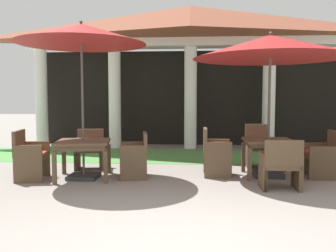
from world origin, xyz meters
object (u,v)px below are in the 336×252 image
(patio_table_near_foreground, at_px, (268,144))
(patio_chair_mid_left_east, at_px, (135,156))
(patio_umbrella_near_foreground, at_px, (270,48))
(patio_chair_near_foreground_north, at_px, (258,148))
(patio_chair_mid_left_north, at_px, (90,150))
(patio_chair_near_foreground_west, at_px, (215,154))
(patio_chair_mid_left_west, at_px, (30,157))
(patio_chair_near_foreground_south, at_px, (281,166))
(patio_chair_near_foreground_east, at_px, (322,156))
(patio_umbrella_mid_left, at_px, (81,36))
(patio_table_mid_left, at_px, (83,146))

(patio_table_near_foreground, height_order, patio_chair_mid_left_east, patio_chair_mid_left_east)
(patio_umbrella_near_foreground, bearing_deg, patio_table_near_foreground, 0.00)
(patio_chair_near_foreground_north, bearing_deg, patio_chair_mid_left_north, 7.32)
(patio_table_near_foreground, bearing_deg, patio_chair_near_foreground_west, -179.60)
(patio_chair_mid_left_east, relative_size, patio_chair_mid_left_west, 0.93)
(patio_chair_near_foreground_south, xyz_separation_m, patio_chair_mid_left_west, (-4.44, 0.40, 0.04))
(patio_chair_mid_left_west, relative_size, patio_chair_mid_left_north, 1.10)
(patio_chair_mid_left_east, distance_m, patio_chair_mid_left_north, 1.36)
(patio_chair_mid_left_north, bearing_deg, patio_chair_near_foreground_west, 158.91)
(patio_chair_near_foreground_west, height_order, patio_chair_mid_left_east, patio_chair_near_foreground_west)
(patio_chair_near_foreground_west, xyz_separation_m, patio_chair_near_foreground_north, (1.00, 1.01, -0.01))
(patio_chair_mid_left_east, bearing_deg, patio_umbrella_near_foreground, -93.86)
(patio_chair_mid_left_west, bearing_deg, patio_chair_near_foreground_south, 74.88)
(patio_table_near_foreground, xyz_separation_m, patio_chair_mid_left_east, (-2.52, -0.27, -0.21))
(patio_chair_near_foreground_east, distance_m, patio_chair_mid_left_north, 4.67)
(patio_umbrella_mid_left, bearing_deg, patio_chair_near_foreground_north, 22.57)
(patio_table_mid_left, xyz_separation_m, patio_umbrella_mid_left, (-0.00, 0.00, 2.02))
(patio_table_near_foreground, distance_m, patio_umbrella_near_foreground, 1.82)
(patio_chair_near_foreground_east, height_order, patio_chair_mid_left_east, patio_chair_near_foreground_east)
(patio_chair_near_foreground_north, distance_m, patio_chair_mid_left_east, 2.82)
(patio_chair_near_foreground_west, xyz_separation_m, patio_table_mid_left, (-2.47, -0.43, 0.19))
(patio_table_mid_left, xyz_separation_m, patio_chair_mid_left_east, (0.95, 0.17, -0.20))
(patio_chair_near_foreground_west, bearing_deg, patio_umbrella_mid_left, -80.57)
(patio_chair_mid_left_north, bearing_deg, patio_chair_near_foreground_south, 147.47)
(patio_chair_near_foreground_east, height_order, patio_umbrella_mid_left, patio_umbrella_mid_left)
(patio_umbrella_near_foreground, xyz_separation_m, patio_chair_near_foreground_north, (-0.01, 1.01, -2.03))
(patio_umbrella_mid_left, bearing_deg, patio_umbrella_near_foreground, 7.14)
(patio_umbrella_near_foreground, distance_m, patio_umbrella_mid_left, 3.51)
(patio_table_mid_left, relative_size, patio_chair_mid_left_north, 1.33)
(patio_umbrella_mid_left, xyz_separation_m, patio_chair_mid_left_east, (0.95, 0.17, -2.23))
(patio_chair_near_foreground_south, distance_m, patio_chair_mid_left_west, 4.45)
(patio_table_mid_left, relative_size, patio_chair_mid_left_west, 1.21)
(patio_chair_near_foreground_south, bearing_deg, patio_chair_mid_left_east, 163.39)
(patio_table_near_foreground, height_order, patio_chair_near_foreground_south, patio_chair_near_foreground_south)
(patio_chair_mid_left_east, bearing_deg, patio_chair_near_foreground_south, -116.15)
(patio_chair_near_foreground_south, relative_size, patio_chair_near_foreground_north, 0.91)
(patio_chair_near_foreground_west, bearing_deg, patio_umbrella_near_foreground, 90.00)
(patio_table_near_foreground, relative_size, patio_chair_near_foreground_north, 0.97)
(patio_chair_mid_left_east, height_order, patio_chair_mid_left_north, patio_chair_mid_left_east)
(patio_table_near_foreground, height_order, patio_chair_mid_left_west, patio_chair_mid_left_west)
(patio_chair_mid_left_north, bearing_deg, patio_chair_mid_left_east, 135.06)
(patio_chair_near_foreground_east, relative_size, patio_table_mid_left, 0.81)
(patio_table_near_foreground, xyz_separation_m, patio_table_mid_left, (-3.47, -0.44, -0.00))
(patio_chair_near_foreground_west, distance_m, patio_chair_mid_left_west, 3.48)
(patio_chair_near_foreground_north, bearing_deg, patio_table_near_foreground, 90.00)
(patio_chair_near_foreground_east, height_order, patio_table_mid_left, patio_chair_near_foreground_east)
(patio_chair_near_foreground_south, xyz_separation_m, patio_umbrella_mid_left, (-3.48, 0.57, 2.24))
(patio_chair_near_foreground_west, xyz_separation_m, patio_chair_mid_left_east, (-1.52, -0.26, -0.01))
(patio_chair_near_foreground_south, xyz_separation_m, patio_chair_near_foreground_north, (-0.01, 2.01, 0.02))
(patio_table_mid_left, bearing_deg, patio_chair_near_foreground_south, -9.28)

